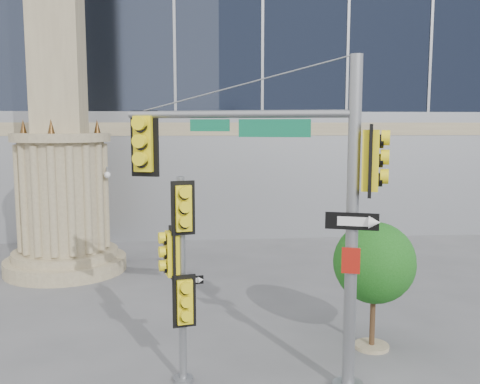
{
  "coord_description": "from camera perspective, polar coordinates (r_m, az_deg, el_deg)",
  "views": [
    {
      "loc": [
        -1.32,
        -10.89,
        5.41
      ],
      "look_at": [
        -0.14,
        2.0,
        3.77
      ],
      "focal_mm": 40.0,
      "sensor_mm": 36.0,
      "label": 1
    }
  ],
  "objects": [
    {
      "name": "secondary_signal_pole",
      "position": [
        11.04,
        -6.37,
        -7.76
      ],
      "size": [
        0.8,
        0.58,
        4.37
      ],
      "rotation": [
        0.0,
        0.0,
        0.22
      ],
      "color": "slate",
      "rests_on": "ground"
    },
    {
      "name": "monument",
      "position": [
        20.44,
        -18.64,
        7.14
      ],
      "size": [
        4.4,
        4.4,
        16.6
      ],
      "color": "gray",
      "rests_on": "ground"
    },
    {
      "name": "street_tree",
      "position": [
        13.31,
        14.26,
        -7.64
      ],
      "size": [
        2.0,
        1.95,
        3.11
      ],
      "color": "gray",
      "rests_on": "ground"
    },
    {
      "name": "main_signal_pole",
      "position": [
        10.81,
        5.51,
        0.63
      ],
      "size": [
        5.03,
        2.14,
        6.74
      ],
      "rotation": [
        0.0,
        0.0,
        -0.33
      ],
      "color": "slate",
      "rests_on": "ground"
    },
    {
      "name": "ground",
      "position": [
        12.24,
        1.58,
        -19.03
      ],
      "size": [
        120.0,
        120.0,
        0.0
      ],
      "primitive_type": "plane",
      "color": "#545456",
      "rests_on": "ground"
    }
  ]
}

